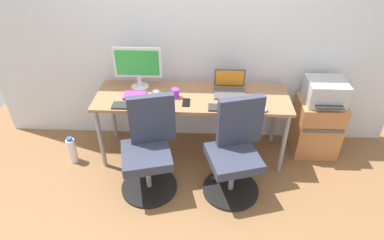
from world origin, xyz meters
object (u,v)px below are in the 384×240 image
(water_bottle_on_floor, at_px, (72,150))
(office_chair_left, at_px, (149,151))
(printer, at_px, (325,92))
(coffee_mug, at_px, (175,93))
(office_chair_right, at_px, (235,153))
(open_laptop, at_px, (230,87))
(desktop_monitor, at_px, (138,65))
(side_cabinet, at_px, (316,127))

(water_bottle_on_floor, bearing_deg, office_chair_left, -18.74)
(printer, height_order, coffee_mug, printer)
(office_chair_right, xyz_separation_m, coffee_mug, (-0.58, 0.46, 0.35))
(office_chair_left, xyz_separation_m, water_bottle_on_floor, (-0.88, 0.30, -0.28))
(open_laptop, bearing_deg, office_chair_left, -141.95)
(water_bottle_on_floor, height_order, open_laptop, open_laptop)
(printer, distance_m, desktop_monitor, 1.90)
(office_chair_left, distance_m, side_cabinet, 1.83)
(office_chair_left, height_order, side_cabinet, office_chair_left)
(side_cabinet, xyz_separation_m, printer, (-0.00, -0.00, 0.43))
(side_cabinet, height_order, water_bottle_on_floor, side_cabinet)
(printer, bearing_deg, open_laptop, -178.60)
(office_chair_left, xyz_separation_m, office_chair_right, (0.79, -0.00, 0.00))
(office_chair_right, bearing_deg, open_laptop, 94.09)
(side_cabinet, distance_m, printer, 0.43)
(open_laptop, bearing_deg, water_bottle_on_floor, -169.98)
(printer, bearing_deg, office_chair_left, -160.37)
(printer, height_order, water_bottle_on_floor, printer)
(open_laptop, xyz_separation_m, coffee_mug, (-0.54, -0.13, -0.01))
(office_chair_right, relative_size, coffee_mug, 10.22)
(side_cabinet, xyz_separation_m, desktop_monitor, (-1.89, 0.04, 0.67))
(office_chair_left, xyz_separation_m, desktop_monitor, (-0.17, 0.65, 0.56))
(office_chair_left, relative_size, office_chair_right, 1.00)
(water_bottle_on_floor, bearing_deg, printer, 6.85)
(office_chair_right, bearing_deg, side_cabinet, 33.63)
(office_chair_right, height_order, desktop_monitor, desktop_monitor)
(office_chair_left, bearing_deg, coffee_mug, 64.81)
(printer, relative_size, open_laptop, 1.29)
(open_laptop, bearing_deg, side_cabinet, 1.45)
(office_chair_right, relative_size, desktop_monitor, 1.96)
(desktop_monitor, distance_m, coffee_mug, 0.48)
(printer, relative_size, desktop_monitor, 0.83)
(office_chair_left, bearing_deg, desktop_monitor, 104.58)
(printer, xyz_separation_m, coffee_mug, (-1.50, -0.15, 0.03))
(side_cabinet, relative_size, printer, 1.56)
(printer, xyz_separation_m, desktop_monitor, (-1.89, 0.04, 0.24))
(office_chair_left, distance_m, water_bottle_on_floor, 0.97)
(office_chair_right, height_order, printer, office_chair_right)
(office_chair_right, height_order, water_bottle_on_floor, office_chair_right)
(printer, bearing_deg, water_bottle_on_floor, -173.15)
(desktop_monitor, bearing_deg, water_bottle_on_floor, -153.72)
(office_chair_right, xyz_separation_m, desktop_monitor, (-0.96, 0.65, 0.56))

